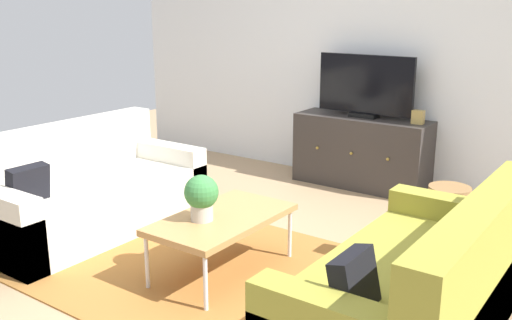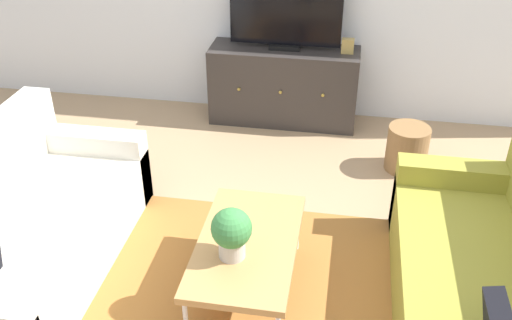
{
  "view_description": "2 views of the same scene",
  "coord_description": "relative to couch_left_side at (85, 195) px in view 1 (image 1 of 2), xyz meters",
  "views": [
    {
      "loc": [
        2.36,
        -2.98,
        1.82
      ],
      "look_at": [
        0.0,
        0.32,
        0.72
      ],
      "focal_mm": 40.61,
      "sensor_mm": 36.0,
      "label": 1
    },
    {
      "loc": [
        0.52,
        -2.67,
        2.57
      ],
      "look_at": [
        0.0,
        0.32,
        0.72
      ],
      "focal_mm": 40.39,
      "sensor_mm": 36.0,
      "label": 2
    }
  ],
  "objects": [
    {
      "name": "wicker_basket",
      "position": [
        2.49,
        1.67,
        -0.09
      ],
      "size": [
        0.34,
        0.34,
        0.38
      ],
      "primitive_type": "cylinder",
      "color": "olive",
      "rests_on": "ground_plane"
    },
    {
      "name": "area_rug",
      "position": [
        1.44,
        -0.05,
        -0.28
      ],
      "size": [
        2.5,
        1.9,
        0.01
      ],
      "primitive_type": "cube",
      "color": "#9E662D",
      "rests_on": "ground_plane"
    },
    {
      "name": "wall_back",
      "position": [
        1.44,
        2.65,
        1.07
      ],
      "size": [
        6.4,
        0.12,
        2.7
      ],
      "primitive_type": "cube",
      "color": "white",
      "rests_on": "ground_plane"
    },
    {
      "name": "coffee_table",
      "position": [
        1.46,
        -0.0,
        0.11
      ],
      "size": [
        0.58,
        1.03,
        0.42
      ],
      "color": "#B7844C",
      "rests_on": "ground_plane"
    },
    {
      "name": "tv_console",
      "position": [
        1.37,
        2.37,
        0.08
      ],
      "size": [
        1.36,
        0.47,
        0.72
      ],
      "color": "#332D2B",
      "rests_on": "ground_plane"
    },
    {
      "name": "couch_right_side",
      "position": [
        2.88,
        0.0,
        0.0
      ],
      "size": [
        0.9,
        1.85,
        0.86
      ],
      "color": "olive",
      "rests_on": "ground_plane"
    },
    {
      "name": "couch_left_side",
      "position": [
        0.0,
        0.0,
        0.0
      ],
      "size": [
        0.9,
        1.85,
        0.86
      ],
      "color": "beige",
      "rests_on": "ground_plane"
    },
    {
      "name": "ground_plane",
      "position": [
        1.44,
        0.1,
        -0.28
      ],
      "size": [
        10.0,
        10.0,
        0.0
      ],
      "primitive_type": "plane",
      "color": "tan"
    },
    {
      "name": "mantel_clock",
      "position": [
        1.93,
        2.37,
        0.5
      ],
      "size": [
        0.11,
        0.07,
        0.13
      ],
      "primitive_type": "cube",
      "color": "tan",
      "rests_on": "tv_console"
    },
    {
      "name": "flat_screen_tv",
      "position": [
        1.37,
        2.39,
        0.75
      ],
      "size": [
        1.0,
        0.16,
        0.62
      ],
      "color": "black",
      "rests_on": "tv_console"
    },
    {
      "name": "potted_plant",
      "position": [
        1.4,
        -0.14,
        0.31
      ],
      "size": [
        0.23,
        0.23,
        0.31
      ],
      "color": "#B7B2A8",
      "rests_on": "coffee_table"
    }
  ]
}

